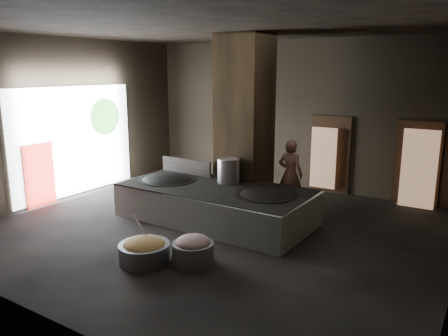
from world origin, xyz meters
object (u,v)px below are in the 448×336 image
Objects in this scene: wok_right at (266,198)px; veg_basin at (144,253)px; hearth_platform at (215,204)px; wok_left at (168,182)px; meat_basin at (193,254)px; stock_pot at (229,171)px; cook at (290,174)px.

wok_right reaches higher than veg_basin.
hearth_platform is 3.41× the size of wok_right.
meat_basin is at bearing -42.59° from wok_left.
stock_pot is 1.70m from cook.
veg_basin is (-1.16, -2.80, -0.57)m from wok_right.
hearth_platform is at bearing 114.11° from meat_basin.
cook is (1.16, 1.83, 0.51)m from hearth_platform.
wok_right is (1.35, 0.05, 0.34)m from hearth_platform.
wok_right is 1.41× the size of veg_basin.
stock_pot reaches higher than veg_basin.
stock_pot is at bearing 21.80° from wok_left.
hearth_platform is 0.91m from stock_pot.
meat_basin is at bearing 24.94° from veg_basin.
wok_right is at bearing 3.75° from hearth_platform.
cook is (1.11, 1.28, -0.21)m from stock_pot.
stock_pot is (0.05, 0.55, 0.72)m from hearth_platform.
hearth_platform is 2.22m from cook.
hearth_platform is at bearing 56.02° from cook.
hearth_platform is at bearing -95.19° from stock_pot.
hearth_platform reaches higher than veg_basin.
meat_basin is (-0.11, -4.17, -0.70)m from cook.
wok_left is at bearing 34.14° from cook.
wok_right is 1.79m from cook.
wok_left is (-1.45, -0.05, 0.34)m from hearth_platform.
meat_basin is (1.05, -2.35, -0.19)m from hearth_platform.
cook reaches higher than wok_left.
meat_basin is at bearing -97.10° from wok_right.
wok_left reaches higher than meat_basin.
wok_right is 1.75× the size of meat_basin.
wok_left is at bearing 121.28° from veg_basin.
veg_basin is at bearing -84.42° from hearth_platform.
wok_left is at bearing -177.95° from wok_right.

